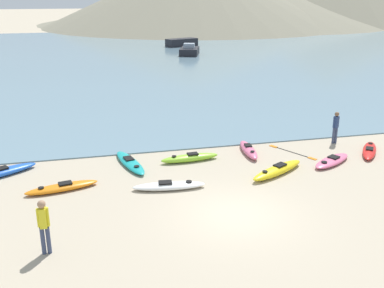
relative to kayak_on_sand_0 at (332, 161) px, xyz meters
The scene contains 17 objects.
ground_plane 6.98m from the kayak_on_sand_0, 148.12° to the right, with size 400.00×400.00×0.00m, color tan.
bay_water 38.86m from the kayak_on_sand_0, 98.77° to the left, with size 160.00×70.00×0.06m, color slate.
far_hill_left 95.66m from the kayak_on_sand_0, 81.65° to the left, with size 68.77×68.77×6.14m, color gray.
far_hill_midright 94.82m from the kayak_on_sand_0, 71.95° to the left, with size 67.55×67.55×9.91m, color gray.
kayak_on_sand_0 is the anchor object (origin of this frame).
kayak_on_sand_1 7.90m from the kayak_on_sand_0, behind, with size 2.98×0.99×0.32m.
kayak_on_sand_2 6.56m from the kayak_on_sand_0, 163.83° to the left, with size 2.81×0.82×0.38m.
kayak_on_sand_3 9.29m from the kayak_on_sand_0, 167.60° to the left, with size 1.40×3.31×0.30m.
kayak_on_sand_4 3.01m from the kayak_on_sand_0, 169.25° to the right, with size 3.13×2.16×0.41m.
kayak_on_sand_6 12.01m from the kayak_on_sand_0, behind, with size 2.94×1.25×0.31m.
kayak_on_sand_7 2.65m from the kayak_on_sand_0, 18.25° to the left, with size 2.17×2.59×0.31m.
kayak_on_sand_8 3.94m from the kayak_on_sand_0, 145.65° to the left, with size 0.85×2.68×0.39m.
person_near_foreground 13.21m from the kayak_on_sand_0, 159.10° to the right, with size 0.36×0.25×1.77m.
person_near_waterline 3.17m from the kayak_on_sand_0, 57.90° to the left, with size 0.34×0.30×1.69m.
moored_boat_0 46.33m from the kayak_on_sand_0, 86.19° to the left, with size 4.82×3.30×1.06m.
moored_boat_1 37.20m from the kayak_on_sand_0, 86.82° to the left, with size 3.32×4.42×1.42m.
loose_paddle 2.12m from the kayak_on_sand_0, 122.07° to the left, with size 1.45×2.55×0.03m.
Camera 1 is at (-4.90, -13.54, 7.55)m, focal length 42.00 mm.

